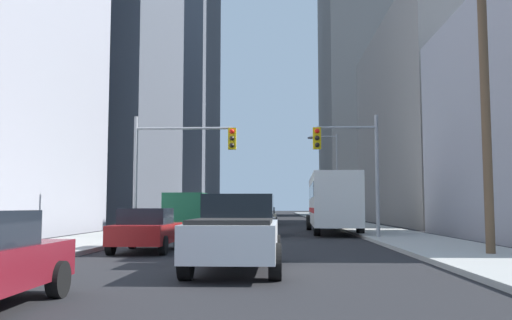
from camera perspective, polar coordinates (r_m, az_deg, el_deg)
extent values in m
cube|color=#9E9E99|center=(54.20, -6.60, -6.46)|extent=(3.85, 160.00, 0.15)
cube|color=#9E9E99|center=(53.93, 8.78, -6.45)|extent=(3.85, 160.00, 0.15)
cube|color=silver|center=(33.08, 7.99, -4.22)|extent=(2.93, 11.59, 2.90)
cube|color=black|center=(32.99, 5.80, -3.33)|extent=(0.42, 10.57, 0.80)
cube|color=red|center=(32.98, 5.81, -5.24)|extent=(0.41, 10.57, 0.28)
cylinder|color=black|center=(37.01, 5.56, -6.55)|extent=(0.32, 1.00, 1.00)
cylinder|color=black|center=(37.22, 9.20, -6.50)|extent=(0.32, 1.00, 1.00)
cylinder|color=black|center=(29.79, 6.38, -6.95)|extent=(0.32, 1.00, 1.00)
cylinder|color=black|center=(30.05, 10.89, -6.88)|extent=(0.32, 1.00, 1.00)
cube|color=white|center=(13.54, -2.08, -8.20)|extent=(2.05, 5.42, 0.80)
cube|color=black|center=(14.49, -1.79, -5.02)|extent=(1.82, 1.82, 0.70)
cube|color=black|center=(12.18, -2.55, -6.45)|extent=(1.78, 2.39, 0.10)
cylinder|color=black|center=(15.38, -5.22, -9.28)|extent=(0.28, 0.80, 0.80)
cylinder|color=black|center=(15.25, 2.05, -9.33)|extent=(0.28, 0.80, 0.80)
cylinder|color=black|center=(11.97, -7.38, -10.52)|extent=(0.28, 0.80, 0.80)
cylinder|color=black|center=(11.81, 2.00, -10.63)|extent=(0.28, 0.80, 0.80)
cube|color=#195938|center=(29.24, -6.92, -5.40)|extent=(2.01, 5.20, 1.90)
cube|color=black|center=(31.81, -6.17, -4.61)|extent=(1.76, 0.02, 0.60)
cylinder|color=black|center=(31.07, -8.22, -7.11)|extent=(0.24, 0.72, 0.72)
cylinder|color=black|center=(30.78, -4.67, -7.16)|extent=(0.24, 0.72, 0.72)
cylinder|color=black|center=(27.80, -9.46, -7.35)|extent=(0.24, 0.72, 0.72)
cylinder|color=black|center=(27.48, -5.50, -7.43)|extent=(0.24, 0.72, 0.72)
cylinder|color=black|center=(10.22, -20.04, -11.68)|extent=(0.22, 0.64, 0.64)
cube|color=maroon|center=(19.57, -11.38, -7.54)|extent=(1.84, 4.22, 0.65)
cube|color=black|center=(19.41, -11.46, -5.79)|extent=(1.60, 1.91, 0.55)
cylinder|color=black|center=(21.10, -12.84, -8.20)|extent=(0.22, 0.64, 0.64)
cylinder|color=black|center=(20.73, -8.17, -8.34)|extent=(0.22, 0.64, 0.64)
cylinder|color=black|center=(18.53, -15.01, -8.64)|extent=(0.22, 0.64, 0.64)
cylinder|color=black|center=(18.10, -9.71, -8.83)|extent=(0.22, 0.64, 0.64)
cube|color=#B7BABF|center=(29.80, 0.17, -6.70)|extent=(1.91, 4.25, 0.65)
cube|color=black|center=(29.63, 0.16, -5.55)|extent=(1.63, 1.94, 0.55)
cylinder|color=black|center=(31.19, -1.34, -7.22)|extent=(0.22, 0.64, 0.64)
cylinder|color=black|center=(31.13, 1.86, -7.22)|extent=(0.22, 0.64, 0.64)
cylinder|color=black|center=(28.51, -1.67, -7.44)|extent=(0.22, 0.64, 0.64)
cylinder|color=black|center=(28.45, 1.83, -7.44)|extent=(0.22, 0.64, 0.64)
cube|color=#C6B793|center=(47.81, 1.03, -6.03)|extent=(1.85, 4.22, 0.65)
cube|color=black|center=(47.65, 1.03, -5.31)|extent=(1.61, 1.92, 0.55)
cylinder|color=black|center=(49.19, 0.05, -6.37)|extent=(0.22, 0.64, 0.64)
cylinder|color=black|center=(49.15, 2.08, -6.37)|extent=(0.22, 0.64, 0.64)
cylinder|color=black|center=(46.50, -0.07, -6.46)|extent=(0.22, 0.64, 0.64)
cylinder|color=black|center=(46.47, 2.07, -6.46)|extent=(0.22, 0.64, 0.64)
cylinder|color=gray|center=(27.14, -12.58, -1.79)|extent=(0.18, 0.18, 6.00)
cylinder|color=gray|center=(26.87, -7.57, 3.31)|extent=(4.75, 0.12, 0.12)
cube|color=gold|center=(26.50, -2.52, 2.24)|extent=(0.38, 0.30, 1.05)
sphere|color=red|center=(26.37, -2.55, 3.02)|extent=(0.24, 0.24, 0.24)
sphere|color=black|center=(26.33, -2.55, 2.29)|extent=(0.24, 0.24, 0.24)
sphere|color=black|center=(26.29, -2.55, 1.55)|extent=(0.24, 0.24, 0.24)
cylinder|color=gray|center=(26.68, 12.61, -1.74)|extent=(0.18, 0.18, 6.00)
cylinder|color=gray|center=(26.70, 9.48, 3.39)|extent=(2.87, 0.12, 0.12)
cube|color=gold|center=(26.48, 6.41, 2.27)|extent=(0.38, 0.30, 1.05)
sphere|color=red|center=(26.36, 6.43, 3.05)|extent=(0.24, 0.24, 0.24)
sphere|color=black|center=(26.31, 6.44, 2.32)|extent=(0.24, 0.24, 0.24)
sphere|color=black|center=(26.27, 6.44, 1.58)|extent=(0.24, 0.24, 0.24)
cylinder|color=brown|center=(18.51, 22.93, 5.62)|extent=(0.28, 0.28, 9.67)
cylinder|color=gray|center=(44.65, 8.52, -2.07)|extent=(0.16, 0.16, 7.50)
cylinder|color=gray|center=(44.86, 7.12, 2.46)|extent=(2.11, 0.10, 0.10)
ellipsoid|color=#4C4C51|center=(44.76, 5.78, 2.33)|extent=(0.56, 0.32, 0.20)
cube|color=#4C515B|center=(58.50, -17.19, 8.59)|extent=(15.84, 20.78, 30.03)
cube|color=#4C515B|center=(100.32, -10.24, 12.78)|extent=(19.61, 25.68, 63.86)
cube|color=gray|center=(53.07, 20.57, 3.58)|extent=(14.35, 27.67, 18.25)
cube|color=gray|center=(105.04, 13.46, 14.02)|extent=(22.77, 26.37, 70.82)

